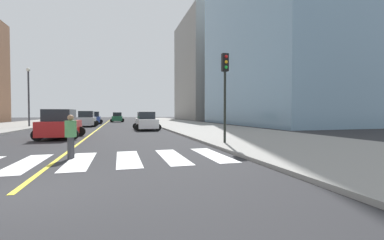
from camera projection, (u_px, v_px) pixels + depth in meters
The scene contains 13 objects.
ground_plane at pixel (10, 195), 5.75m from camera, with size 220.00×220.00×0.00m, color #28282B.
sidewalk_kerb_east at pixel (212, 129), 28.31m from camera, with size 10.00×120.00×0.15m, color gray.
crosswalk_paint at pixel (54, 162), 9.60m from camera, with size 13.50×4.00×0.01m.
lane_divider_paint at pixel (105, 124), 44.23m from camera, with size 0.16×80.00×0.01m, color yellow.
parking_garage_concrete at pixel (214, 70), 73.33m from camera, with size 18.00×24.00×27.98m, color gray.
car_green_nearest at pixel (117, 117), 52.00m from camera, with size 2.79×4.40×1.94m.
car_blue_second at pixel (94, 118), 42.59m from camera, with size 2.99×4.67×2.05m.
car_silver_third at pixel (87, 119), 34.64m from camera, with size 2.95×4.70×2.09m.
car_red_fourth at pixel (60, 125), 18.51m from camera, with size 3.01×4.74×2.10m.
car_white_fifth at pixel (146, 122), 27.62m from camera, with size 2.79×4.41×1.96m.
traffic_light_near_corner at pixel (225, 80), 14.57m from camera, with size 0.36×0.41×5.06m.
pedestrian_crossing at pixel (71, 135), 10.32m from camera, with size 0.44×0.44×1.78m.
street_lamp at pixel (29, 92), 32.49m from camera, with size 0.44×0.44×7.37m.
Camera 1 is at (2.38, -6.60, 1.85)m, focal length 24.04 mm.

